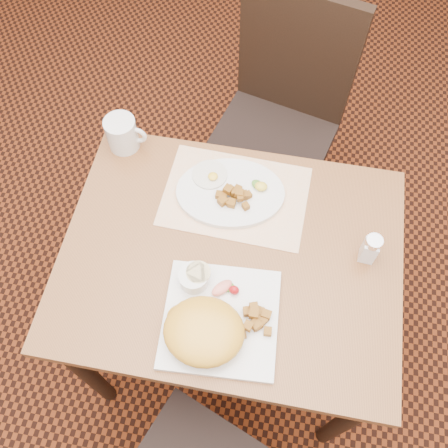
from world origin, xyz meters
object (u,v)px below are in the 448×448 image
salt_shaker (370,249)px  coffee_mug (123,134)px  plate_square (221,319)px  table (230,271)px  chair_far (280,113)px  plate_oval (230,193)px

salt_shaker → coffee_mug: (-0.72, 0.24, 0.00)m
plate_square → coffee_mug: coffee_mug is taller
table → plate_square: bearing=-87.9°
chair_far → salt_shaker: bearing=128.6°
table → salt_shaker: size_ratio=9.00×
chair_far → plate_oval: (-0.10, -0.51, 0.22)m
chair_far → salt_shaker: 0.75m
plate_oval → chair_far: bearing=79.3°
table → chair_far: size_ratio=0.93×
plate_oval → salt_shaker: (0.38, -0.13, 0.04)m
salt_shaker → coffee_mug: coffee_mug is taller
table → coffee_mug: 0.51m
plate_square → salt_shaker: 0.42m
chair_far → coffee_mug: (-0.44, -0.39, 0.26)m
table → salt_shaker: (0.35, 0.06, 0.16)m
plate_oval → table: bearing=-79.4°
plate_oval → salt_shaker: bearing=-18.2°
table → plate_square: (0.01, -0.18, 0.12)m
table → coffee_mug: (-0.37, 0.30, 0.16)m
table → chair_far: bearing=84.9°
table → plate_oval: plate_oval is taller
salt_shaker → plate_square: bearing=-145.3°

